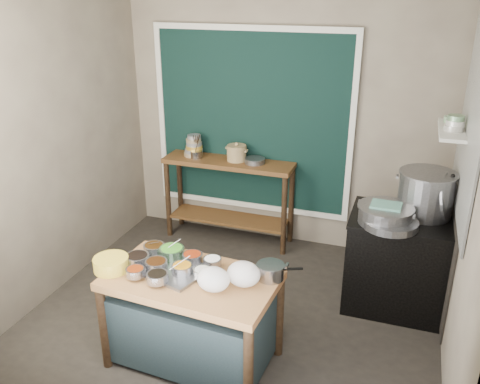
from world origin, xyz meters
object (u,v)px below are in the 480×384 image
(saucepan, at_px, (270,271))
(utensil_cup, at_px, (196,154))
(ceramic_crock, at_px, (237,154))
(prep_table, at_px, (193,319))
(stove_block, at_px, (399,263))
(steamer, at_px, (385,215))
(yellow_basin, at_px, (111,264))
(condiment_tray, at_px, (170,268))
(back_counter, at_px, (229,200))
(stock_pot, at_px, (426,194))

(saucepan, xyz_separation_m, utensil_cup, (-1.38, 1.83, 0.18))
(utensil_cup, bearing_deg, ceramic_crock, 6.83)
(prep_table, xyz_separation_m, stove_block, (1.44, 1.30, 0.05))
(utensil_cup, relative_size, steamer, 0.29)
(prep_table, bearing_deg, stove_block, 45.62)
(saucepan, bearing_deg, steamer, 28.45)
(prep_table, xyz_separation_m, yellow_basin, (-0.61, -0.10, 0.43))
(yellow_basin, bearing_deg, stove_block, 34.36)
(saucepan, xyz_separation_m, steamer, (0.72, 0.94, 0.15))
(yellow_basin, xyz_separation_m, utensil_cup, (-0.22, 2.10, 0.19))
(condiment_tray, xyz_separation_m, utensil_cup, (-0.64, 1.96, 0.23))
(stove_block, height_order, utensil_cup, utensil_cup)
(back_counter, bearing_deg, condiment_tray, -82.28)
(saucepan, distance_m, stock_pot, 1.63)
(condiment_tray, xyz_separation_m, stock_pot, (1.77, 1.37, 0.31))
(ceramic_crock, bearing_deg, yellow_basin, -96.13)
(back_counter, relative_size, steamer, 3.06)
(back_counter, height_order, condiment_tray, back_counter)
(stove_block, bearing_deg, stock_pot, 40.10)
(prep_table, xyz_separation_m, stock_pot, (1.58, 1.42, 0.70))
(condiment_tray, distance_m, yellow_basin, 0.44)
(prep_table, height_order, ceramic_crock, ceramic_crock)
(back_counter, xyz_separation_m, yellow_basin, (-0.15, -2.13, 0.33))
(ceramic_crock, xyz_separation_m, steamer, (1.65, -0.94, -0.07))
(condiment_tray, relative_size, steamer, 1.13)
(stove_block, bearing_deg, steamer, -133.20)
(ceramic_crock, bearing_deg, utensil_cup, -173.17)
(yellow_basin, bearing_deg, steamer, 33.02)
(prep_table, distance_m, yellow_basin, 0.75)
(back_counter, height_order, yellow_basin, back_counter)
(yellow_basin, bearing_deg, utensil_cup, 96.04)
(ceramic_crock, bearing_deg, steamer, -29.57)
(stock_pot, bearing_deg, stove_block, -139.90)
(back_counter, bearing_deg, yellow_basin, -93.96)
(prep_table, relative_size, yellow_basin, 4.74)
(back_counter, xyz_separation_m, stock_pot, (2.04, -0.61, 0.60))
(yellow_basin, bearing_deg, prep_table, 9.36)
(steamer, bearing_deg, stove_block, 46.80)
(stock_pot, height_order, steamer, stock_pot)
(condiment_tray, bearing_deg, steamer, 36.43)
(prep_table, relative_size, steamer, 2.64)
(prep_table, relative_size, ceramic_crock, 5.53)
(prep_table, relative_size, stock_pot, 2.52)
(back_counter, distance_m, utensil_cup, 0.64)
(stock_pot, bearing_deg, utensil_cup, 166.29)
(saucepan, bearing_deg, utensil_cup, 102.92)
(yellow_basin, relative_size, saucepan, 1.26)
(back_counter, bearing_deg, utensil_cup, -175.85)
(ceramic_crock, relative_size, stock_pot, 0.46)
(yellow_basin, relative_size, ceramic_crock, 1.17)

